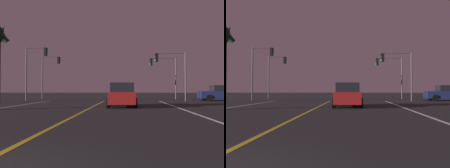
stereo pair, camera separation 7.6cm
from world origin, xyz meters
TOP-DOWN VIEW (x-y plane):
  - lane_edge_right at (5.90, 9.44)m, footprint 0.16×30.88m
  - lane_center_divider at (0.00, 9.44)m, footprint 0.16×30.88m
  - car_lead_same_lane at (2.11, 15.70)m, footprint 2.02×4.30m
  - car_crossing_side at (12.60, 26.14)m, footprint 4.30×2.02m
  - traffic_light_near_right at (7.11, 25.38)m, footprint 3.37×0.36m
  - traffic_light_near_left at (-7.63, 25.38)m, footprint 2.50×0.36m
  - traffic_light_far_right at (7.09, 30.88)m, footprint 3.44×0.36m
  - traffic_light_far_left at (-7.60, 30.88)m, footprint 2.50×0.36m

SIDE VIEW (x-z plane):
  - lane_edge_right at x=5.90m, z-range 0.00..0.01m
  - lane_center_divider at x=0.00m, z-range 0.00..0.01m
  - car_lead_same_lane at x=2.11m, z-range -0.03..1.67m
  - car_crossing_side at x=12.60m, z-range -0.03..1.67m
  - traffic_light_near_right at x=7.11m, z-range 1.29..6.48m
  - traffic_light_far_right at x=7.09m, z-range 1.31..6.63m
  - traffic_light_far_left at x=-7.60m, z-range 1.32..6.93m
  - traffic_light_near_left at x=-7.63m, z-range 1.37..7.28m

